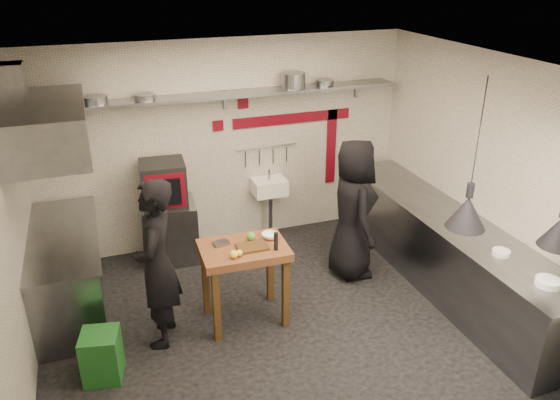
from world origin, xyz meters
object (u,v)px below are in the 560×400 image
object	(u,v)px
combi_oven	(164,184)
chef_left	(157,264)
oven_stand	(170,231)
chef_right	(353,209)
green_bin	(102,356)
prep_table	(245,283)

from	to	relation	value
combi_oven	chef_left	world-z (taller)	chef_left
oven_stand	chef_left	xyz separation A→B (m)	(-0.36, -1.67, 0.51)
combi_oven	chef_right	world-z (taller)	chef_right
combi_oven	green_bin	world-z (taller)	combi_oven
chef_right	combi_oven	bearing A→B (deg)	68.79
chef_right	green_bin	bearing A→B (deg)	113.24
chef_left	chef_right	bearing A→B (deg)	119.49
prep_table	chef_right	world-z (taller)	chef_right
chef_right	chef_left	bearing A→B (deg)	108.74
oven_stand	chef_right	bearing A→B (deg)	-24.29
oven_stand	green_bin	size ratio (longest dim) A/B	1.60
combi_oven	prep_table	size ratio (longest dim) A/B	0.63
oven_stand	prep_table	distance (m)	1.73
combi_oven	green_bin	size ratio (longest dim) A/B	1.16
oven_stand	chef_right	world-z (taller)	chef_right
combi_oven	chef_right	xyz separation A→B (m)	(2.12, -1.11, -0.20)
combi_oven	chef_right	bearing A→B (deg)	-23.42
oven_stand	chef_left	world-z (taller)	chef_left
green_bin	prep_table	bearing A→B (deg)	15.64
oven_stand	prep_table	bearing A→B (deg)	-67.04
oven_stand	chef_right	xyz separation A→B (m)	(2.09, -1.13, 0.49)
oven_stand	prep_table	xyz separation A→B (m)	(0.55, -1.63, 0.06)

